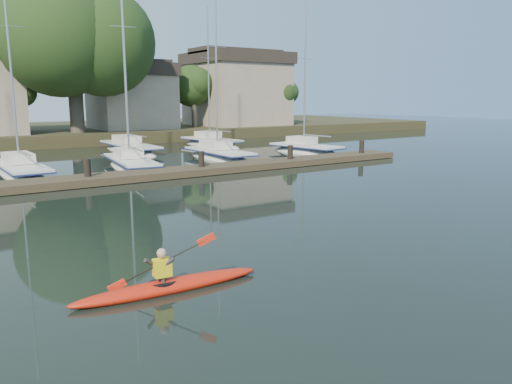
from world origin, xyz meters
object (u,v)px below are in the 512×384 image
sailboat_2 (131,171)px  sailboat_4 (305,155)px  sailboat_7 (211,148)px  dock (149,175)px  sailboat_1 (22,178)px  kayak (168,284)px  sailboat_6 (130,154)px  sailboat_3 (219,161)px

sailboat_2 → sailboat_4: (13.42, 0.41, -0.02)m
sailboat_2 → sailboat_7: 13.88m
dock → sailboat_1: sailboat_1 is taller
kayak → sailboat_7: (16.25, 27.75, -0.35)m
kayak → sailboat_1: size_ratio=0.32×
kayak → dock: kayak is taller
sailboat_2 → sailboat_7: bearing=48.5°
kayak → sailboat_6: bearing=74.9°
sailboat_1 → sailboat_7: (16.12, 8.59, -0.01)m
sailboat_4 → sailboat_3: bearing=167.6°
sailboat_2 → sailboat_6: 9.10m
sailboat_3 → sailboat_6: bearing=113.9°
kayak → sailboat_2: size_ratio=0.31×
dock → kayak: bearing=-110.3°
sailboat_1 → sailboat_6: (8.77, 7.95, -0.00)m
dock → sailboat_6: 13.33m
sailboat_2 → sailboat_6: sailboat_6 is taller
sailboat_1 → sailboat_2: 5.79m
sailboat_2 → sailboat_7: size_ratio=1.08×
kayak → sailboat_1: (0.13, 19.16, -0.34)m
kayak → sailboat_1: 19.16m
sailboat_1 → sailboat_7: sailboat_1 is taller
kayak → sailboat_7: size_ratio=0.34×
kayak → sailboat_6: size_ratio=0.27×
dock → sailboat_7: sailboat_7 is taller
kayak → sailboat_2: 19.44m
sailboat_7 → sailboat_4: bearing=-78.3°
dock → sailboat_1: 7.11m
dock → sailboat_7: (10.97, 13.48, -0.39)m
sailboat_2 → sailboat_1: bearing=-179.5°
sailboat_6 → dock: bearing=-106.3°
sailboat_3 → sailboat_7: (3.95, 8.32, 0.00)m
sailboat_6 → sailboat_7: size_ratio=1.24×
sailboat_3 → sailboat_4: sailboat_3 is taller
sailboat_3 → kayak: bearing=-122.3°
sailboat_4 → sailboat_7: 9.33m
sailboat_3 → sailboat_6: size_ratio=0.81×
kayak → sailboat_4: (19.30, 18.93, -0.35)m
kayak → dock: size_ratio=0.12×
sailboat_3 → sailboat_4: (7.01, -0.50, -0.00)m
sailboat_4 → sailboat_1: bearing=171.0°
kayak → sailboat_1: bearing=92.7°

